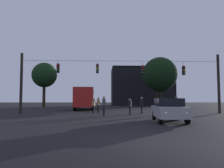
% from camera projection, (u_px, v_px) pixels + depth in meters
% --- Properties ---
extents(ground_plane, '(168.00, 168.00, 0.00)m').
position_uv_depth(ground_plane, '(117.00, 110.00, 31.76)').
color(ground_plane, black).
rests_on(ground_plane, ground).
extents(overhead_signal_span, '(21.01, 0.44, 6.26)m').
position_uv_depth(overhead_signal_span, '(121.00, 79.00, 23.63)').
color(overhead_signal_span, black).
rests_on(overhead_signal_span, ground).
extents(city_bus, '(3.02, 11.11, 3.00)m').
position_uv_depth(city_bus, '(85.00, 97.00, 32.87)').
color(city_bus, '#B21E19').
rests_on(city_bus, ground).
extents(car_near_right, '(2.20, 4.46, 1.52)m').
position_uv_depth(car_near_right, '(169.00, 109.00, 14.77)').
color(car_near_right, '#99999E').
rests_on(car_near_right, ground).
extents(pedestrian_crossing_left, '(0.24, 0.36, 1.71)m').
position_uv_depth(pedestrian_crossing_left, '(142.00, 104.00, 23.64)').
color(pedestrian_crossing_left, black).
rests_on(pedestrian_crossing_left, ground).
extents(pedestrian_crossing_center, '(0.34, 0.42, 1.58)m').
position_uv_depth(pedestrian_crossing_center, '(94.00, 105.00, 23.59)').
color(pedestrian_crossing_center, black).
rests_on(pedestrian_crossing_center, ground).
extents(pedestrian_crossing_right, '(0.31, 0.40, 1.75)m').
position_uv_depth(pedestrian_crossing_right, '(104.00, 105.00, 20.38)').
color(pedestrian_crossing_right, black).
rests_on(pedestrian_crossing_right, ground).
extents(pedestrian_near_bus, '(0.32, 0.41, 1.53)m').
position_uv_depth(pedestrian_near_bus, '(130.00, 106.00, 20.83)').
color(pedestrian_near_bus, black).
rests_on(pedestrian_near_bus, ground).
extents(pedestrian_trailing, '(0.36, 0.42, 1.69)m').
position_uv_depth(pedestrian_trailing, '(98.00, 104.00, 25.19)').
color(pedestrian_trailing, black).
rests_on(pedestrian_trailing, ground).
extents(pedestrian_far_side, '(0.25, 0.36, 1.78)m').
position_uv_depth(pedestrian_far_side, '(177.00, 104.00, 23.49)').
color(pedestrian_far_side, black).
rests_on(pedestrian_far_side, ground).
extents(corner_building, '(14.59, 10.32, 9.19)m').
position_uv_depth(corner_building, '(141.00, 87.00, 56.42)').
color(corner_building, black).
rests_on(corner_building, ground).
extents(tree_left_silhouette, '(4.70, 4.70, 8.44)m').
position_uv_depth(tree_left_silhouette, '(44.00, 75.00, 42.71)').
color(tree_left_silhouette, '#2D2116').
rests_on(tree_left_silhouette, ground).
extents(tree_behind_building, '(5.95, 5.95, 8.76)m').
position_uv_depth(tree_behind_building, '(160.00, 74.00, 38.95)').
color(tree_behind_building, black).
rests_on(tree_behind_building, ground).
extents(tree_right_far, '(3.94, 3.94, 8.81)m').
position_uv_depth(tree_right_far, '(157.00, 74.00, 46.22)').
color(tree_right_far, black).
rests_on(tree_right_far, ground).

